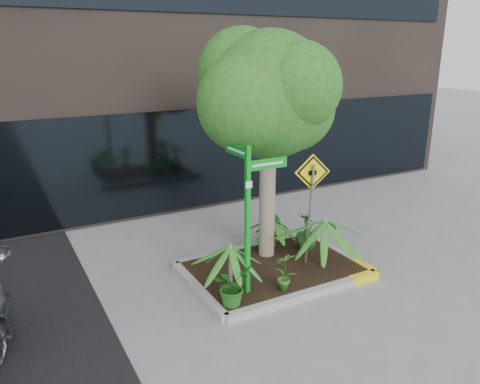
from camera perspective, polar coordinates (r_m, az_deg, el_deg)
ground at (r=8.92m, az=4.02°, el=-10.90°), size 80.00×80.00×0.00m
planter at (r=9.19m, az=4.34°, el=-9.31°), size 3.35×2.36×0.15m
tree at (r=8.85m, az=3.50°, el=11.70°), size 3.06×2.72×4.59m
palm_front at (r=8.97m, az=10.29°, el=-3.43°), size 1.12×1.12×1.24m
palm_left at (r=8.05m, az=-1.19°, el=-6.69°), size 0.95×0.95×1.05m
palm_back at (r=9.85m, az=3.96°, el=-3.18°), size 0.75×0.75×0.84m
shrub_a at (r=7.77m, az=-1.00°, el=-11.36°), size 0.79×0.79×0.67m
shrub_b at (r=9.85m, az=8.15°, el=-4.74°), size 0.50×0.50×0.79m
shrub_c at (r=8.22m, az=5.46°, el=-9.52°), size 0.40×0.40×0.72m
shrub_d at (r=9.89m, az=3.94°, el=-4.50°), size 0.50×0.50×0.79m
street_sign_post at (r=7.73m, az=1.07°, el=-1.78°), size 0.81×0.79×2.72m
cattle_sign at (r=8.76m, az=8.66°, el=0.06°), size 0.66×0.26×2.21m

